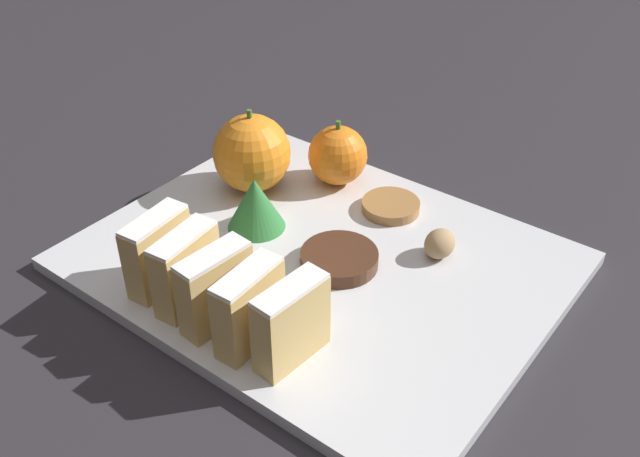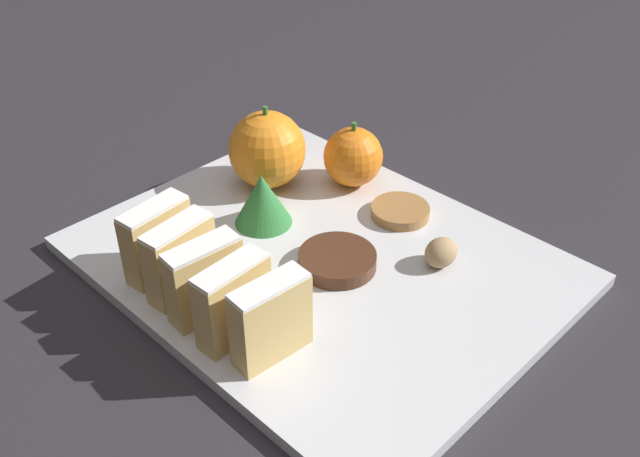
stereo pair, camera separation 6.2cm
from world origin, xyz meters
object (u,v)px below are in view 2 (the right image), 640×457
Objects in this scene: walnut at (441,252)px; chocolate_cookie at (340,259)px; orange_near at (267,150)px; orange_far at (353,157)px.

chocolate_cookie is (-0.06, 0.06, -0.01)m from walnut.
orange_near is 0.16m from chocolate_cookie.
orange_near reaches higher than chocolate_cookie.
walnut is 0.46× the size of chocolate_cookie.
walnut is at bearing -86.20° from orange_near.
walnut is at bearing -107.86° from orange_far.
orange_near is 1.26× the size of orange_far.
orange_far is at bearing 37.83° from chocolate_cookie.
orange_far is 0.14m from chocolate_cookie.
orange_far is 0.16m from walnut.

